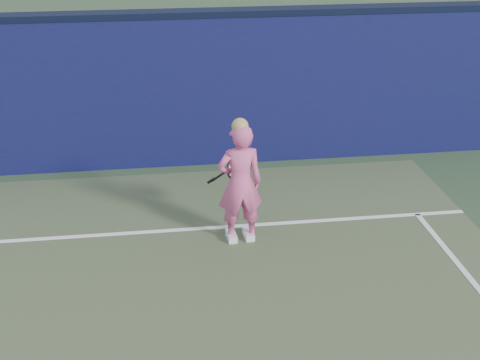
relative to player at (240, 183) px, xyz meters
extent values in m
cube|color=#0D0F3C|center=(-2.12, 2.84, 0.41)|extent=(24.00, 0.40, 2.50)
cube|color=black|center=(-2.12, 2.84, 1.71)|extent=(24.00, 0.42, 0.10)
imported|color=#D7538D|center=(0.00, 0.00, -0.01)|extent=(0.63, 0.44, 1.67)
sphere|color=tan|center=(0.00, 0.00, 0.80)|extent=(0.22, 0.22, 0.22)
cube|color=white|center=(0.12, 0.01, -0.79)|extent=(0.14, 0.29, 0.10)
cube|color=white|center=(-0.12, -0.01, -0.79)|extent=(0.14, 0.29, 0.10)
torus|color=black|center=(-0.01, 0.51, -0.01)|extent=(0.26, 0.26, 0.31)
torus|color=gold|center=(-0.01, 0.51, -0.01)|extent=(0.21, 0.20, 0.26)
cylinder|color=beige|center=(-0.01, 0.51, -0.01)|extent=(0.20, 0.20, 0.25)
cylinder|color=black|center=(-0.23, 0.42, -0.07)|extent=(0.25, 0.18, 0.10)
cylinder|color=black|center=(-0.35, 0.36, -0.11)|extent=(0.13, 0.10, 0.07)
cube|color=white|center=(-2.12, 0.34, -0.83)|extent=(11.00, 0.08, 0.01)
camera|label=1|loc=(-1.09, -7.94, 3.69)|focal=50.00mm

